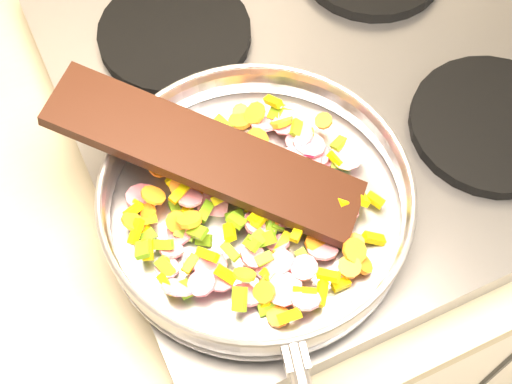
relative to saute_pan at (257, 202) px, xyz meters
name	(u,v)px	position (x,y,z in m)	size (l,w,h in m)	color
cooktop	(325,92)	(0.16, 0.14, -0.06)	(0.60, 0.60, 0.04)	#939399
grate_fl	(272,216)	(0.02, 0.00, -0.04)	(0.19, 0.19, 0.02)	black
grate_fr	(492,124)	(0.30, 0.00, -0.04)	(0.19, 0.19, 0.02)	black
grate_bl	(175,34)	(0.02, 0.28, -0.04)	(0.19, 0.19, 0.02)	black
saute_pan	(257,202)	(0.00, 0.00, 0.00)	(0.35, 0.52, 0.05)	#9E9EA5
vegetable_heap	(251,205)	(0.00, 0.00, -0.01)	(0.27, 0.27, 0.04)	orange
wooden_spatula	(206,154)	(-0.03, 0.06, 0.03)	(0.33, 0.07, 0.02)	black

